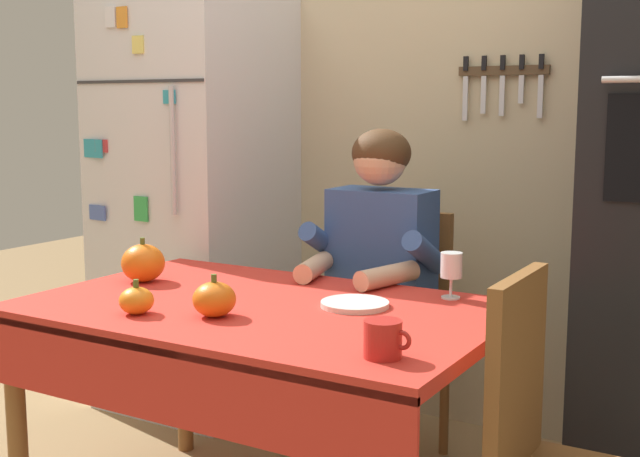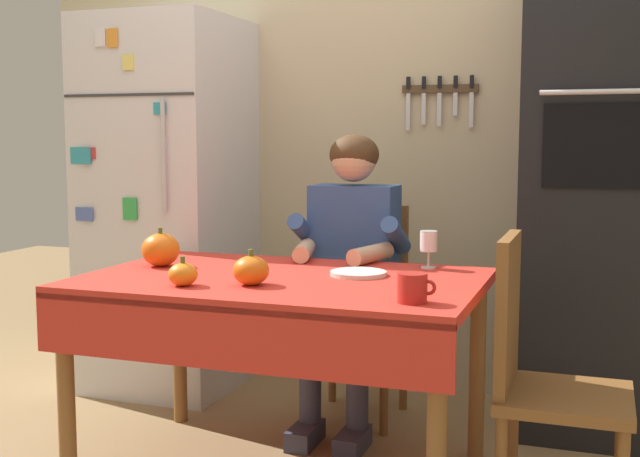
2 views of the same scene
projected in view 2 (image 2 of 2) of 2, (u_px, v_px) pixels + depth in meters
back_wall_assembly at (387, 123)px, 3.96m from camera, size 3.70×0.13×2.60m
refrigerator at (169, 205)px, 3.97m from camera, size 0.68×0.71×1.80m
wall_oven at (600, 182)px, 3.33m from camera, size 0.60×0.64×2.10m
dining_table at (280, 301)px, 2.86m from camera, size 1.40×0.90×0.74m
chair_behind_person at (362, 300)px, 3.59m from camera, size 0.40×0.40×0.93m
seated_person at (350, 256)px, 3.39m from camera, size 0.47×0.55×1.25m
chair_right_side at (539, 371)px, 2.51m from camera, size 0.40×0.40×0.93m
coffee_mug at (413, 288)px, 2.41m from camera, size 0.12×0.09×0.09m
wine_glass at (429, 243)px, 3.04m from camera, size 0.07×0.07×0.14m
pumpkin_large at (183, 274)px, 2.69m from camera, size 0.10×0.10×0.10m
pumpkin_medium at (161, 250)px, 3.09m from camera, size 0.14×0.14×0.15m
pumpkin_small at (251, 270)px, 2.70m from camera, size 0.12×0.12×0.12m
serving_tray at (358, 273)px, 2.89m from camera, size 0.20×0.20×0.02m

